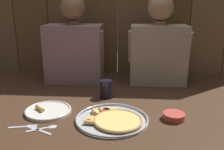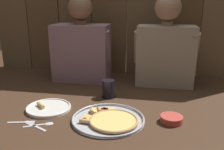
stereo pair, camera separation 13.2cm
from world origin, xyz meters
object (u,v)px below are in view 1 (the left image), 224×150
at_px(dinner_plate, 48,111).
at_px(diner_left, 74,45).
at_px(diner_right, 159,44).
at_px(pizza_tray, 114,119).
at_px(drinking_glass, 106,89).
at_px(dipping_bowl, 174,116).

xyz_separation_m(dinner_plate, diner_left, (0.03, 0.55, 0.26)).
distance_m(dinner_plate, diner_right, 0.87).
bearing_deg(diner_left, pizza_tray, -62.57).
bearing_deg(dinner_plate, diner_right, 41.48).
xyz_separation_m(drinking_glass, diner_right, (0.34, 0.32, 0.22)).
relative_size(dinner_plate, diner_left, 0.39).
height_order(dipping_bowl, diner_right, diner_right).
bearing_deg(drinking_glass, diner_left, 129.22).
xyz_separation_m(diner_left, diner_right, (0.59, -0.00, 0.01)).
height_order(pizza_tray, drinking_glass, drinking_glass).
xyz_separation_m(dipping_bowl, diner_right, (-0.03, 0.58, 0.26)).
xyz_separation_m(pizza_tray, drinking_glass, (-0.07, 0.31, 0.04)).
height_order(drinking_glass, diner_left, diner_left).
xyz_separation_m(dinner_plate, dipping_bowl, (0.65, -0.03, 0.01)).
bearing_deg(diner_left, dipping_bowl, -43.18).
bearing_deg(drinking_glass, dipping_bowl, -36.25).
bearing_deg(diner_left, drinking_glass, -50.78).
distance_m(dipping_bowl, diner_right, 0.64).
xyz_separation_m(dipping_bowl, diner_left, (-0.62, 0.58, 0.25)).
distance_m(pizza_tray, dipping_bowl, 0.30).
relative_size(dipping_bowl, diner_left, 0.18).
height_order(drinking_glass, dipping_bowl, drinking_glass).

